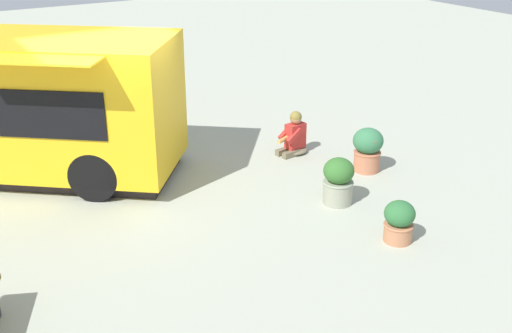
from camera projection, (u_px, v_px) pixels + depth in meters
ground_plane at (127, 185)px, 11.04m from camera, size 40.00×40.00×0.00m
food_truck at (42, 111)px, 11.06m from camera, size 4.68×5.06×2.45m
person_customer at (294, 137)px, 12.26m from camera, size 0.51×0.77×0.85m
planter_flowering_near at (338, 180)px, 10.25m from camera, size 0.50×0.50×0.78m
planter_flowering_far at (399, 221)px, 9.13m from camera, size 0.44×0.44×0.63m
planter_flowering_side at (368, 148)px, 11.46m from camera, size 0.54×0.54×0.81m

